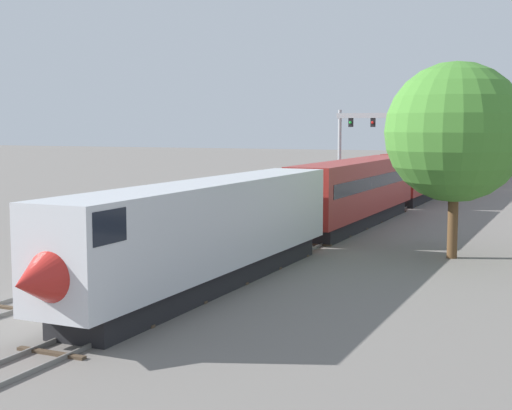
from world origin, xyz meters
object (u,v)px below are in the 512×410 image
(signal_gantry, at_px, (395,134))
(passenger_train, at_px, (444,167))
(stop_sign, at_px, (42,232))
(trackside_tree_left, at_px, (455,132))

(signal_gantry, bearing_deg, passenger_train, 81.14)
(signal_gantry, xyz_separation_m, stop_sign, (-7.75, -42.84, -4.66))
(stop_sign, bearing_deg, passenger_train, 80.10)
(signal_gantry, height_order, stop_sign, signal_gantry)
(passenger_train, relative_size, trackside_tree_left, 12.79)
(signal_gantry, bearing_deg, trackside_tree_left, -70.75)
(stop_sign, bearing_deg, signal_gantry, 79.75)
(stop_sign, bearing_deg, trackside_tree_left, 31.92)
(trackside_tree_left, bearing_deg, passenger_train, 100.73)
(signal_gantry, bearing_deg, stop_sign, -100.25)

